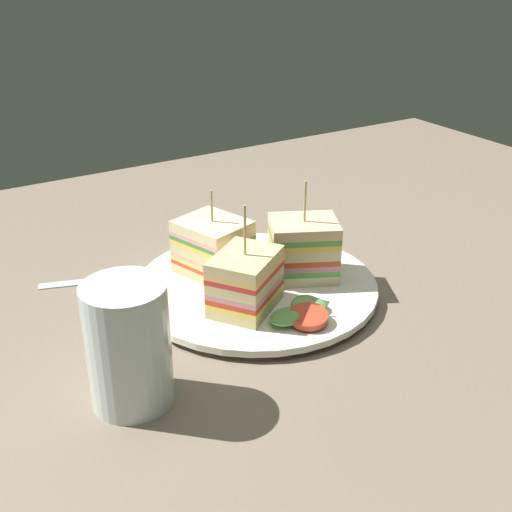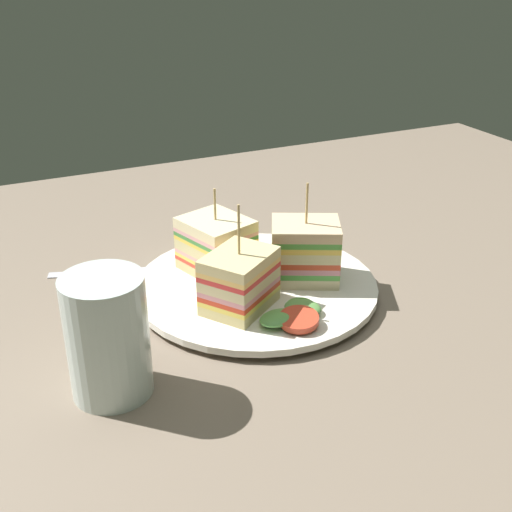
% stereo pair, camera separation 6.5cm
% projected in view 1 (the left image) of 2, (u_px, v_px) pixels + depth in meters
% --- Properties ---
extents(ground_plane, '(1.30, 0.90, 0.02)m').
position_uv_depth(ground_plane, '(256.00, 301.00, 0.67)').
color(ground_plane, '#7A6A5A').
extents(plate, '(0.25, 0.25, 0.01)m').
position_uv_depth(plate, '(256.00, 287.00, 0.66)').
color(plate, white).
rests_on(plate, ground_plane).
extents(sandwich_wedge_0, '(0.08, 0.08, 0.10)m').
position_uv_depth(sandwich_wedge_0, '(245.00, 281.00, 0.60)').
color(sandwich_wedge_0, '#DAC582').
rests_on(sandwich_wedge_0, plate).
extents(sandwich_wedge_1, '(0.08, 0.08, 0.10)m').
position_uv_depth(sandwich_wedge_1, '(303.00, 249.00, 0.66)').
color(sandwich_wedge_1, beige).
rests_on(sandwich_wedge_1, plate).
extents(sandwich_wedge_2, '(0.08, 0.08, 0.09)m').
position_uv_depth(sandwich_wedge_2, '(213.00, 247.00, 0.67)').
color(sandwich_wedge_2, '#DEBD7F').
rests_on(sandwich_wedge_2, plate).
extents(chip_pile, '(0.07, 0.07, 0.02)m').
position_uv_depth(chip_pile, '(267.00, 263.00, 0.67)').
color(chip_pile, '#E4CD75').
rests_on(chip_pile, plate).
extents(salad_garnish, '(0.07, 0.06, 0.01)m').
position_uv_depth(salad_garnish, '(303.00, 312.00, 0.60)').
color(salad_garnish, '#619F50').
rests_on(salad_garnish, plate).
extents(spoon, '(0.14, 0.06, 0.01)m').
position_uv_depth(spoon, '(140.00, 273.00, 0.70)').
color(spoon, silver).
rests_on(spoon, ground_plane).
extents(drinking_glass, '(0.06, 0.06, 0.10)m').
position_uv_depth(drinking_glass, '(130.00, 353.00, 0.49)').
color(drinking_glass, silver).
rests_on(drinking_glass, ground_plane).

